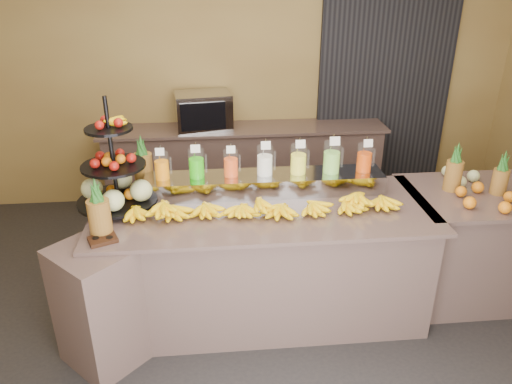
{
  "coord_description": "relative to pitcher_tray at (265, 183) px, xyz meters",
  "views": [
    {
      "loc": [
        -0.37,
        -2.94,
        2.6
      ],
      "look_at": [
        -0.06,
        0.3,
        1.07
      ],
      "focal_mm": 35.0,
      "sensor_mm": 36.0,
      "label": 1
    }
  ],
  "objects": [
    {
      "name": "ground",
      "position": [
        -0.04,
        -0.58,
        -1.01
      ],
      "size": [
        6.0,
        6.0,
        0.0
      ],
      "primitive_type": "plane",
      "color": "black",
      "rests_on": "ground"
    },
    {
      "name": "room_envelope",
      "position": [
        0.15,
        0.21,
        0.87
      ],
      "size": [
        6.04,
        5.02,
        2.82
      ],
      "color": "olive",
      "rests_on": "ground"
    },
    {
      "name": "buffet_counter",
      "position": [
        -0.15,
        -0.32,
        -0.54
      ],
      "size": [
        2.75,
        1.25,
        0.93
      ],
      "color": "gray",
      "rests_on": "ground"
    },
    {
      "name": "right_counter",
      "position": [
        1.66,
        -0.18,
        -0.54
      ],
      "size": [
        1.08,
        0.88,
        0.93
      ],
      "color": "gray",
      "rests_on": "ground"
    },
    {
      "name": "back_ledge",
      "position": [
        -0.04,
        1.67,
        -0.54
      ],
      "size": [
        3.1,
        0.55,
        0.93
      ],
      "color": "gray",
      "rests_on": "ground"
    },
    {
      "name": "pitcher_tray",
      "position": [
        0.0,
        0.0,
        0.0
      ],
      "size": [
        1.85,
        0.3,
        0.15
      ],
      "primitive_type": "cube",
      "color": "gray",
      "rests_on": "buffet_counter"
    },
    {
      "name": "juice_pitcher_orange_a",
      "position": [
        -0.78,
        -0.0,
        0.17
      ],
      "size": [
        0.11,
        0.12,
        0.27
      ],
      "color": "silver",
      "rests_on": "pitcher_tray"
    },
    {
      "name": "juice_pitcher_green",
      "position": [
        -0.52,
        -0.0,
        0.17
      ],
      "size": [
        0.12,
        0.12,
        0.29
      ],
      "color": "silver",
      "rests_on": "pitcher_tray"
    },
    {
      "name": "juice_pitcher_orange_b",
      "position": [
        -0.26,
        -0.0,
        0.17
      ],
      "size": [
        0.11,
        0.12,
        0.27
      ],
      "color": "silver",
      "rests_on": "pitcher_tray"
    },
    {
      "name": "juice_pitcher_milk",
      "position": [
        -0.0,
        -0.0,
        0.18
      ],
      "size": [
        0.12,
        0.13,
        0.3
      ],
      "color": "silver",
      "rests_on": "pitcher_tray"
    },
    {
      "name": "juice_pitcher_lemon",
      "position": [
        0.26,
        -0.0,
        0.18
      ],
      "size": [
        0.13,
        0.13,
        0.3
      ],
      "color": "silver",
      "rests_on": "pitcher_tray"
    },
    {
      "name": "juice_pitcher_lime",
      "position": [
        0.52,
        -0.0,
        0.18
      ],
      "size": [
        0.13,
        0.14,
        0.32
      ],
      "color": "silver",
      "rests_on": "pitcher_tray"
    },
    {
      "name": "juice_pitcher_orange_c",
      "position": [
        0.78,
        -0.0,
        0.17
      ],
      "size": [
        0.12,
        0.12,
        0.29
      ],
      "color": "silver",
      "rests_on": "pitcher_tray"
    },
    {
      "name": "banana_heap",
      "position": [
        -0.06,
        -0.34,
        -0.01
      ],
      "size": [
        2.04,
        0.18,
        0.17
      ],
      "color": "yellow",
      "rests_on": "buffet_counter"
    },
    {
      "name": "fruit_stand",
      "position": [
        -1.07,
        -0.13,
        0.14
      ],
      "size": [
        0.71,
        0.71,
        0.83
      ],
      "rotation": [
        0.0,
        0.0,
        -0.24
      ],
      "color": "black",
      "rests_on": "buffet_counter"
    },
    {
      "name": "condiment_caddy",
      "position": [
        -1.13,
        -0.64,
        -0.06
      ],
      "size": [
        0.21,
        0.19,
        0.03
      ],
      "primitive_type": "cube",
      "rotation": [
        0.0,
        0.0,
        0.41
      ],
      "color": "black",
      "rests_on": "buffet_counter"
    },
    {
      "name": "pineapple_left_a",
      "position": [
        -1.15,
        -0.55,
        0.08
      ],
      "size": [
        0.15,
        0.15,
        0.41
      ],
      "rotation": [
        0.0,
        0.0,
        -0.24
      ],
      "color": "brown",
      "rests_on": "buffet_counter"
    },
    {
      "name": "pineapple_left_b",
      "position": [
        -0.94,
        0.19,
        0.09
      ],
      "size": [
        0.15,
        0.15,
        0.44
      ],
      "rotation": [
        0.0,
        0.0,
        -0.36
      ],
      "color": "brown",
      "rests_on": "buffet_counter"
    },
    {
      "name": "right_fruit_pile",
      "position": [
        1.62,
        -0.25,
        0.0
      ],
      "size": [
        0.46,
        0.44,
        0.24
      ],
      "color": "brown",
      "rests_on": "right_counter"
    },
    {
      "name": "oven_warmer",
      "position": [
        -0.47,
        1.67,
        0.12
      ],
      "size": [
        0.63,
        0.48,
        0.39
      ],
      "primitive_type": "cube",
      "rotation": [
        0.0,
        0.0,
        0.13
      ],
      "color": "gray",
      "rests_on": "back_ledge"
    }
  ]
}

